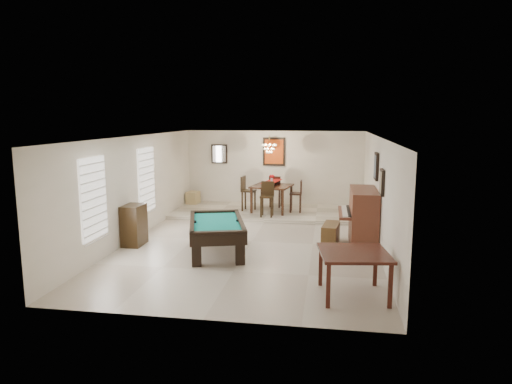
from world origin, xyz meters
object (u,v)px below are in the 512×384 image
(flower_vase, at_px, (272,178))
(dining_chair_west, at_px, (249,194))
(square_table, at_px, (353,274))
(piano_bench, at_px, (331,234))
(apothecary_chest, at_px, (134,225))
(corner_bench, at_px, (193,198))
(upright_piano, at_px, (356,218))
(dining_table, at_px, (272,196))
(dining_chair_north, at_px, (276,191))
(chandelier, at_px, (269,145))
(dining_chair_east, at_px, (296,196))
(pool_table, at_px, (217,237))
(dining_chair_south, at_px, (267,199))

(flower_vase, relative_size, dining_chair_west, 0.20)
(square_table, distance_m, piano_bench, 3.27)
(piano_bench, relative_size, apothecary_chest, 0.92)
(piano_bench, distance_m, apothecary_chest, 4.77)
(corner_bench, bearing_deg, square_table, -54.93)
(upright_piano, distance_m, dining_table, 3.95)
(apothecary_chest, bearing_deg, upright_piano, 8.43)
(upright_piano, distance_m, apothecary_chest, 5.34)
(square_table, height_order, dining_chair_north, dining_chair_north)
(square_table, relative_size, chandelier, 1.91)
(apothecary_chest, height_order, dining_chair_east, dining_chair_east)
(dining_chair_west, bearing_deg, square_table, -147.83)
(square_table, distance_m, flower_vase, 6.73)
(pool_table, distance_m, dining_chair_south, 3.53)
(apothecary_chest, height_order, corner_bench, apothecary_chest)
(dining_chair_west, distance_m, corner_bench, 2.28)
(pool_table, distance_m, dining_table, 4.30)
(dining_table, distance_m, chandelier, 1.61)
(upright_piano, distance_m, corner_bench, 6.61)
(square_table, bearing_deg, apothecary_chest, 154.53)
(piano_bench, height_order, dining_chair_south, dining_chair_south)
(piano_bench, xyz_separation_m, dining_chair_east, (-1.08, 3.10, 0.37))
(pool_table, distance_m, piano_bench, 2.82)
(dining_chair_west, distance_m, chandelier, 1.67)
(pool_table, xyz_separation_m, dining_chair_south, (0.68, 3.46, 0.28))
(chandelier, bearing_deg, corner_bench, 163.51)
(dining_chair_south, distance_m, dining_chair_north, 1.54)
(piano_bench, relative_size, dining_table, 0.79)
(dining_chair_west, bearing_deg, upright_piano, -127.57)
(dining_chair_south, distance_m, dining_chair_west, 1.05)
(piano_bench, xyz_separation_m, dining_chair_south, (-1.88, 2.30, 0.39))
(dining_table, bearing_deg, corner_bench, 162.91)
(chandelier, bearing_deg, piano_bench, -58.36)
(apothecary_chest, bearing_deg, dining_chair_east, 47.45)
(dining_chair_south, xyz_separation_m, dining_chair_north, (0.09, 1.53, -0.00))
(dining_table, xyz_separation_m, dining_chair_north, (0.04, 0.76, 0.04))
(pool_table, relative_size, apothecary_chest, 2.20)
(upright_piano, relative_size, corner_bench, 3.61)
(corner_bench, bearing_deg, piano_bench, -40.18)
(apothecary_chest, distance_m, chandelier, 5.12)
(dining_chair_south, distance_m, corner_bench, 3.25)
(flower_vase, xyz_separation_m, corner_bench, (-2.83, 0.87, -0.85))
(apothecary_chest, distance_m, dining_table, 4.83)
(piano_bench, xyz_separation_m, dining_chair_west, (-2.57, 3.09, 0.41))
(pool_table, bearing_deg, flower_vase, 63.77)
(pool_table, height_order, dining_chair_east, dining_chair_east)
(piano_bench, bearing_deg, square_table, -83.37)
(upright_piano, relative_size, apothecary_chest, 1.68)
(dining_chair_east, bearing_deg, chandelier, -93.60)
(dining_chair_east, bearing_deg, dining_chair_north, -137.50)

